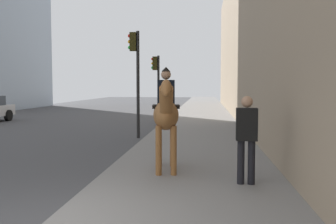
% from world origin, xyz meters
% --- Properties ---
extents(mounted_horse_near, '(2.15, 0.72, 2.31)m').
position_xyz_m(mounted_horse_near, '(3.47, -1.37, 1.41)').
color(mounted_horse_near, brown).
rests_on(mounted_horse_near, sidewalk_slab).
extents(pedestrian_greeting, '(0.27, 0.41, 1.70)m').
position_xyz_m(pedestrian_greeting, '(2.52, -3.02, 1.10)').
color(pedestrian_greeting, black).
rests_on(pedestrian_greeting, sidewalk_slab).
extents(traffic_light_near_curb, '(0.20, 0.44, 4.07)m').
position_xyz_m(traffic_light_near_curb, '(9.53, 0.42, 2.72)').
color(traffic_light_near_curb, black).
rests_on(traffic_light_near_curb, ground).
extents(traffic_light_far_curb, '(0.20, 0.44, 3.57)m').
position_xyz_m(traffic_light_far_curb, '(15.03, 0.33, 2.41)').
color(traffic_light_far_curb, black).
rests_on(traffic_light_far_curb, ground).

